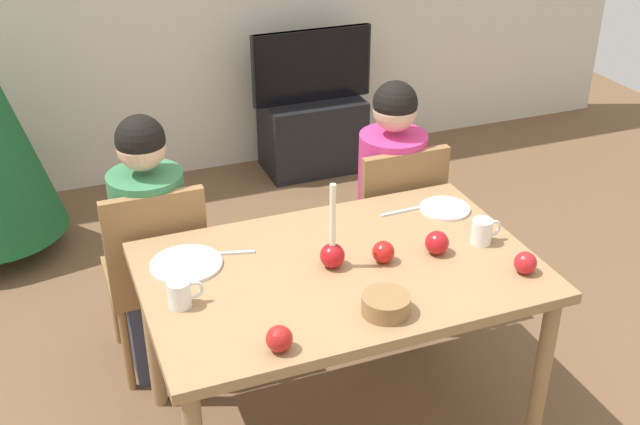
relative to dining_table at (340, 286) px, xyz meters
The scene contains 20 objects.
ground_plane 0.67m from the dining_table, ahead, with size 7.68×7.68×0.00m, color brown.
dining_table is the anchor object (origin of this frame).
chair_left 0.84m from the dining_table, 132.93° to the left, with size 0.40×0.40×0.90m.
chair_right 0.81m from the dining_table, 49.81° to the left, with size 0.40×0.40×0.90m.
person_left_child 0.86m from the dining_table, 131.45° to the left, with size 0.30×0.30×1.17m.
person_right_child 0.83m from the dining_table, 51.27° to the left, with size 0.30×0.30×1.17m.
tv_stand 2.46m from the dining_table, 71.73° to the left, with size 0.64×0.40×0.48m, color black.
tv 2.42m from the dining_table, 71.73° to the left, with size 0.79×0.05×0.46m.
candle_centerpiece 0.15m from the dining_table, 149.46° to the left, with size 0.09×0.09×0.33m.
plate_left 0.56m from the dining_table, 157.73° to the left, with size 0.26×0.26×0.01m, color silver.
plate_right 0.62m from the dining_table, 23.58° to the left, with size 0.20×0.20×0.01m, color white.
mug_left 0.59m from the dining_table, behind, with size 0.12×0.08×0.09m.
mug_right 0.58m from the dining_table, ahead, with size 0.12×0.08×0.10m.
fork_left 0.42m from the dining_table, 146.32° to the left, with size 0.18×0.01×0.01m, color silver.
fork_right 0.49m from the dining_table, 36.97° to the left, with size 0.18×0.01×0.01m, color silver.
bowl_walnuts 0.33m from the dining_table, 83.83° to the right, with size 0.16×0.16×0.06m, color olive.
apple_near_candle 0.39m from the dining_table, ahead, with size 0.09×0.09×0.09m, color #B4161B.
apple_by_left_plate 0.20m from the dining_table, ahead, with size 0.08×0.08×0.08m, color red.
apple_by_right_mug 0.52m from the dining_table, 133.85° to the right, with size 0.08×0.08×0.08m, color #AE1D1A.
apple_far_edge 0.66m from the dining_table, 24.30° to the right, with size 0.08×0.08×0.08m, color red.
Camera 1 is at (-0.92, -2.17, 2.25)m, focal length 43.90 mm.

